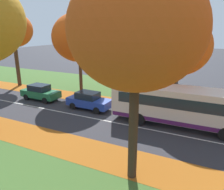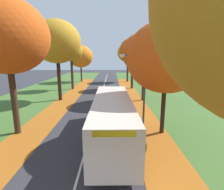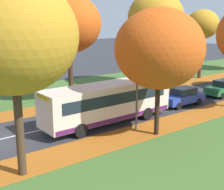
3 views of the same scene
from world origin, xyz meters
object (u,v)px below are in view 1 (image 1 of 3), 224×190
at_px(tree_left_near, 136,30).
at_px(tree_right_near, 178,46).
at_px(car_green_following, 40,92).
at_px(tree_right_far, 13,30).
at_px(car_blue_lead, 89,101).
at_px(tree_right_mid, 79,37).
at_px(streetlamp_right, 177,73).
at_px(bus, 181,105).

bearing_deg(tree_left_near, tree_right_near, 0.34).
relative_size(tree_left_near, car_green_following, 2.32).
xyz_separation_m(tree_right_far, car_blue_lead, (-3.63, -13.04, -6.27)).
xyz_separation_m(tree_right_mid, streetlamp_right, (-2.23, -11.06, -2.59)).
bearing_deg(tree_right_mid, tree_right_near, -91.89).
distance_m(tree_left_near, streetlamp_right, 9.91).
distance_m(tree_left_near, tree_right_mid, 15.74).
xyz_separation_m(car_blue_lead, car_green_following, (0.16, 6.09, 0.00)).
bearing_deg(car_blue_lead, tree_left_near, -136.21).
bearing_deg(tree_right_near, car_green_following, 105.10).
distance_m(streetlamp_right, car_green_following, 14.02).
relative_size(tree_right_near, streetlamp_right, 1.39).
relative_size(tree_right_far, car_blue_lead, 2.18).
height_order(tree_left_near, car_blue_lead, tree_left_near).
relative_size(tree_left_near, tree_right_far, 1.06).
height_order(tree_right_near, streetlamp_right, tree_right_near).
bearing_deg(streetlamp_right, tree_right_far, 85.03).
bearing_deg(streetlamp_right, car_blue_lead, 103.75).
relative_size(tree_right_near, car_green_following, 1.98).
relative_size(tree_right_far, streetlamp_right, 1.55).
relative_size(tree_right_near, tree_right_far, 0.90).
bearing_deg(tree_right_near, bus, -162.93).
bearing_deg(tree_left_near, tree_right_far, 61.23).
bearing_deg(car_green_following, tree_right_far, 63.49).
relative_size(bus, car_blue_lead, 2.45).
xyz_separation_m(tree_right_near, bus, (-3.85, -1.18, -4.05)).
xyz_separation_m(tree_left_near, tree_right_far, (11.08, 20.19, -0.07)).
distance_m(tree_right_far, car_blue_lead, 14.92).
xyz_separation_m(bus, car_green_following, (0.30, 14.36, -0.89)).
bearing_deg(car_green_following, tree_left_near, -119.91).
relative_size(streetlamp_right, car_green_following, 1.42).
bearing_deg(car_blue_lead, tree_right_far, 74.46).
height_order(tree_right_mid, tree_right_far, tree_right_far).
relative_size(streetlamp_right, bus, 0.58).
height_order(tree_right_mid, bus, tree_right_mid).
height_order(tree_right_far, streetlamp_right, tree_right_far).
bearing_deg(car_blue_lead, tree_right_mid, 41.09).
xyz_separation_m(tree_right_far, car_green_following, (-3.47, -6.95, -6.27)).
xyz_separation_m(tree_right_mid, car_green_following, (-3.90, 2.55, -5.51)).
relative_size(streetlamp_right, car_blue_lead, 1.41).
distance_m(bus, car_blue_lead, 8.31).
bearing_deg(tree_right_far, car_green_following, -116.51).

